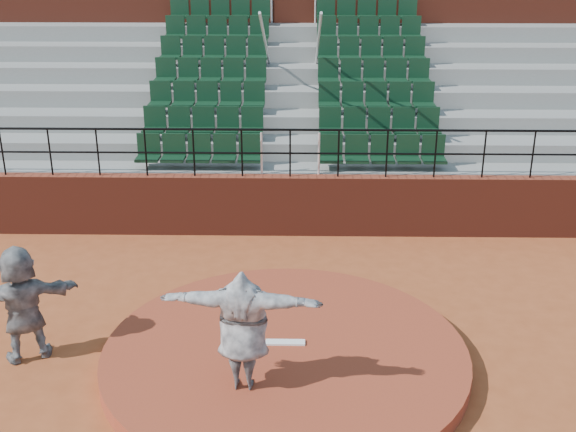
# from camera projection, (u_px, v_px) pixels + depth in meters

# --- Properties ---
(ground) EXTENTS (90.00, 90.00, 0.00)m
(ground) POSITION_uv_depth(u_px,v_px,m) (285.00, 363.00, 10.94)
(ground) COLOR #994622
(ground) RESTS_ON ground
(pitchers_mound) EXTENTS (5.50, 5.50, 0.25)m
(pitchers_mound) POSITION_uv_depth(u_px,v_px,m) (285.00, 356.00, 10.89)
(pitchers_mound) COLOR maroon
(pitchers_mound) RESTS_ON ground
(pitching_rubber) EXTENTS (0.60, 0.15, 0.03)m
(pitching_rubber) POSITION_uv_depth(u_px,v_px,m) (285.00, 342.00, 10.98)
(pitching_rubber) COLOR white
(pitching_rubber) RESTS_ON pitchers_mound
(boundary_wall) EXTENTS (24.00, 0.30, 1.30)m
(boundary_wall) POSITION_uv_depth(u_px,v_px,m) (290.00, 205.00, 15.34)
(boundary_wall) COLOR maroon
(boundary_wall) RESTS_ON ground
(wall_railing) EXTENTS (24.04, 0.05, 1.03)m
(wall_railing) POSITION_uv_depth(u_px,v_px,m) (290.00, 143.00, 14.83)
(wall_railing) COLOR black
(wall_railing) RESTS_ON boundary_wall
(seating_deck) EXTENTS (24.00, 5.97, 4.63)m
(seating_deck) POSITION_uv_depth(u_px,v_px,m) (292.00, 126.00, 18.44)
(seating_deck) COLOR gray
(seating_deck) RESTS_ON ground
(press_box_facade) EXTENTS (24.00, 3.00, 7.10)m
(press_box_facade) POSITION_uv_depth(u_px,v_px,m) (294.00, 22.00, 21.32)
(press_box_facade) COLOR maroon
(press_box_facade) RESTS_ON ground
(pitcher) EXTENTS (2.20, 0.77, 1.75)m
(pitcher) POSITION_uv_depth(u_px,v_px,m) (243.00, 330.00, 9.66)
(pitcher) COLOR black
(pitcher) RESTS_ON pitchers_mound
(fielder) EXTENTS (1.77, 1.23, 1.84)m
(fielder) POSITION_uv_depth(u_px,v_px,m) (22.00, 304.00, 10.76)
(fielder) COLOR black
(fielder) RESTS_ON ground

